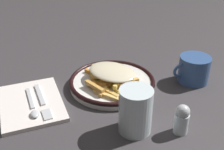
{
  "coord_description": "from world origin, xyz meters",
  "views": [
    {
      "loc": [
        0.26,
        0.69,
        0.46
      ],
      "look_at": [
        0.0,
        0.0,
        0.04
      ],
      "focal_mm": 45.14,
      "sensor_mm": 36.0,
      "label": 1
    }
  ],
  "objects_px": {
    "napkin": "(31,103)",
    "coffee_mug": "(194,69)",
    "plate": "(112,82)",
    "fork": "(42,101)",
    "spoon": "(33,107)",
    "water_glass": "(135,111)",
    "fries_heap": "(110,74)",
    "salt_shaker": "(182,119)"
  },
  "relations": [
    {
      "from": "napkin",
      "to": "coffee_mug",
      "type": "bearing_deg",
      "value": 174.61
    },
    {
      "from": "plate",
      "to": "fork",
      "type": "height_order",
      "value": "plate"
    },
    {
      "from": "spoon",
      "to": "fork",
      "type": "bearing_deg",
      "value": -140.39
    },
    {
      "from": "napkin",
      "to": "water_glass",
      "type": "height_order",
      "value": "water_glass"
    },
    {
      "from": "napkin",
      "to": "water_glass",
      "type": "xyz_separation_m",
      "value": [
        -0.22,
        0.19,
        0.05
      ]
    },
    {
      "from": "water_glass",
      "to": "fries_heap",
      "type": "bearing_deg",
      "value": -93.72
    },
    {
      "from": "fork",
      "to": "water_glass",
      "type": "xyz_separation_m",
      "value": [
        -0.2,
        0.18,
        0.04
      ]
    },
    {
      "from": "fries_heap",
      "to": "coffee_mug",
      "type": "xyz_separation_m",
      "value": [
        -0.25,
        0.06,
        0.0
      ]
    },
    {
      "from": "fork",
      "to": "coffee_mug",
      "type": "distance_m",
      "value": 0.47
    },
    {
      "from": "napkin",
      "to": "water_glass",
      "type": "distance_m",
      "value": 0.3
    },
    {
      "from": "fork",
      "to": "fries_heap",
      "type": "bearing_deg",
      "value": -172.62
    },
    {
      "from": "plate",
      "to": "water_glass",
      "type": "height_order",
      "value": "water_glass"
    },
    {
      "from": "plate",
      "to": "fork",
      "type": "relative_size",
      "value": 1.48
    },
    {
      "from": "spoon",
      "to": "water_glass",
      "type": "distance_m",
      "value": 0.28
    },
    {
      "from": "fries_heap",
      "to": "water_glass",
      "type": "bearing_deg",
      "value": 86.28
    },
    {
      "from": "spoon",
      "to": "coffee_mug",
      "type": "height_order",
      "value": "coffee_mug"
    },
    {
      "from": "fork",
      "to": "napkin",
      "type": "bearing_deg",
      "value": -23.13
    },
    {
      "from": "fries_heap",
      "to": "coffee_mug",
      "type": "relative_size",
      "value": 1.8
    },
    {
      "from": "water_glass",
      "to": "fork",
      "type": "bearing_deg",
      "value": -42.95
    },
    {
      "from": "salt_shaker",
      "to": "fork",
      "type": "bearing_deg",
      "value": -37.71
    },
    {
      "from": "fries_heap",
      "to": "plate",
      "type": "bearing_deg",
      "value": 166.24
    },
    {
      "from": "plate",
      "to": "coffee_mug",
      "type": "xyz_separation_m",
      "value": [
        -0.25,
        0.06,
        0.03
      ]
    },
    {
      "from": "napkin",
      "to": "water_glass",
      "type": "relative_size",
      "value": 1.93
    },
    {
      "from": "plate",
      "to": "napkin",
      "type": "bearing_deg",
      "value": 3.19
    },
    {
      "from": "fries_heap",
      "to": "fork",
      "type": "height_order",
      "value": "fries_heap"
    },
    {
      "from": "spoon",
      "to": "water_glass",
      "type": "relative_size",
      "value": 1.33
    },
    {
      "from": "napkin",
      "to": "spoon",
      "type": "bearing_deg",
      "value": 91.87
    },
    {
      "from": "spoon",
      "to": "coffee_mug",
      "type": "xyz_separation_m",
      "value": [
        -0.49,
        0.01,
        0.03
      ]
    },
    {
      "from": "plate",
      "to": "spoon",
      "type": "xyz_separation_m",
      "value": [
        0.24,
        0.05,
        0.0
      ]
    },
    {
      "from": "plate",
      "to": "fries_heap",
      "type": "distance_m",
      "value": 0.03
    },
    {
      "from": "coffee_mug",
      "to": "fork",
      "type": "bearing_deg",
      "value": -4.22
    },
    {
      "from": "plate",
      "to": "napkin",
      "type": "height_order",
      "value": "plate"
    },
    {
      "from": "plate",
      "to": "coffee_mug",
      "type": "relative_size",
      "value": 2.14
    },
    {
      "from": "plate",
      "to": "napkin",
      "type": "relative_size",
      "value": 1.18
    },
    {
      "from": "plate",
      "to": "spoon",
      "type": "height_order",
      "value": "plate"
    },
    {
      "from": "coffee_mug",
      "to": "spoon",
      "type": "bearing_deg",
      "value": -1.34
    },
    {
      "from": "napkin",
      "to": "fork",
      "type": "relative_size",
      "value": 1.25
    },
    {
      "from": "fries_heap",
      "to": "salt_shaker",
      "type": "height_order",
      "value": "salt_shaker"
    },
    {
      "from": "water_glass",
      "to": "napkin",
      "type": "bearing_deg",
      "value": -40.92
    },
    {
      "from": "plate",
      "to": "coffee_mug",
      "type": "bearing_deg",
      "value": 166.41
    },
    {
      "from": "spoon",
      "to": "salt_shaker",
      "type": "relative_size",
      "value": 1.96
    },
    {
      "from": "fries_heap",
      "to": "napkin",
      "type": "height_order",
      "value": "fries_heap"
    }
  ]
}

